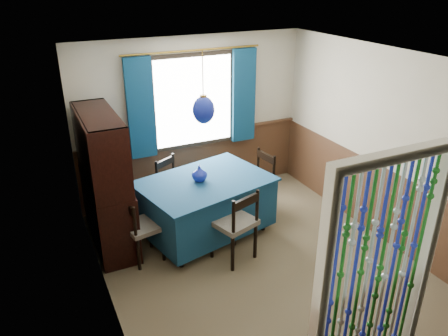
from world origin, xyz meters
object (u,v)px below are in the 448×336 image
chair_left (141,227)px  pendant_lamp (203,110)px  vase_table (199,174)px  vase_sideboard (104,165)px  chair_near (236,223)px  chair_far (174,185)px  bowl_shelf (111,163)px  sideboard (107,200)px  dining_table (205,203)px  chair_right (257,181)px

chair_left → pendant_lamp: 1.63m
pendant_lamp → vase_table: (-0.07, 0.02, -0.87)m
chair_left → vase_sideboard: vase_sideboard is taller
chair_near → chair_far: chair_near is taller
pendant_lamp → chair_near: bearing=-81.6°
chair_left → chair_far: bearing=130.9°
vase_sideboard → pendant_lamp: bearing=-30.0°
chair_near → bowl_shelf: size_ratio=4.20×
sideboard → vase_sideboard: size_ratio=10.29×
chair_left → bowl_shelf: bearing=-151.9°
dining_table → sideboard: 1.29m
chair_far → vase_sideboard: size_ratio=5.03×
dining_table → chair_far: chair_far is taller
sideboard → bowl_shelf: sideboard is taller
chair_far → chair_right: chair_right is taller
chair_right → chair_near: bearing=131.1°
chair_left → vase_sideboard: (-0.22, 0.88, 0.51)m
pendant_lamp → sideboard: bearing=163.3°
chair_right → bowl_shelf: bearing=87.5°
pendant_lamp → bowl_shelf: size_ratio=3.92×
vase_sideboard → chair_left: bearing=-76.1°
chair_near → vase_sideboard: (-1.27, 1.37, 0.47)m
chair_left → sideboard: bearing=-164.0°
chair_far → sideboard: 1.08m
chair_near → chair_left: (-1.05, 0.49, -0.05)m
dining_table → chair_left: (-0.95, -0.21, -0.00)m
bowl_shelf → chair_right: bearing=5.1°
chair_near → vase_table: (-0.17, 0.72, 0.40)m
chair_far → vase_table: 0.82m
chair_near → vase_table: vase_table is taller
chair_near → pendant_lamp: size_ratio=1.07×
vase_sideboard → chair_far: bearing=1.4°
bowl_shelf → vase_sideboard: size_ratio=1.32×
sideboard → pendant_lamp: size_ratio=1.98×
chair_near → chair_right: chair_near is taller
vase_table → bowl_shelf: 1.15m
chair_right → vase_table: bearing=95.5°
chair_near → chair_far: size_ratio=1.10×
vase_sideboard → bowl_shelf: bearing=-90.0°
dining_table → chair_near: chair_near is taller
dining_table → pendant_lamp: pendant_lamp is taller
dining_table → chair_near: size_ratio=1.96×
sideboard → chair_far: bearing=18.1°
chair_right → sideboard: (-2.17, 0.11, 0.13)m
chair_far → chair_left: bearing=21.8°
chair_far → vase_table: vase_table is taller
dining_table → chair_left: size_ratio=2.17×
chair_near → chair_left: 1.16m
chair_left → chair_right: 1.95m
chair_near → dining_table: bearing=80.8°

